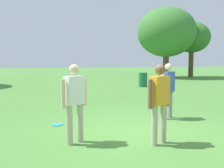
{
  "coord_description": "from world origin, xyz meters",
  "views": [
    {
      "loc": [
        -2.31,
        -5.17,
        1.7
      ],
      "look_at": [
        -0.17,
        1.81,
        1.0
      ],
      "focal_mm": 37.96,
      "sensor_mm": 36.0,
      "label": 1
    }
  ],
  "objects_px": {
    "frisbee": "(57,125)",
    "person_thrower": "(75,98)",
    "tree_broad_center": "(166,32)",
    "trash_can_beside_table": "(143,80)",
    "person_bystander": "(159,99)",
    "tree_far_right": "(192,38)",
    "person_catcher": "(168,87)"
  },
  "relations": [
    {
      "from": "person_thrower",
      "to": "trash_can_beside_table",
      "type": "height_order",
      "value": "person_thrower"
    },
    {
      "from": "person_thrower",
      "to": "tree_broad_center",
      "type": "bearing_deg",
      "value": 55.12
    },
    {
      "from": "trash_can_beside_table",
      "to": "tree_far_right",
      "type": "height_order",
      "value": "tree_far_right"
    },
    {
      "from": "tree_far_right",
      "to": "trash_can_beside_table",
      "type": "bearing_deg",
      "value": -140.11
    },
    {
      "from": "person_thrower",
      "to": "frisbee",
      "type": "height_order",
      "value": "person_thrower"
    },
    {
      "from": "person_bystander",
      "to": "tree_far_right",
      "type": "xyz_separation_m",
      "value": [
        13.54,
        17.96,
        3.3
      ]
    },
    {
      "from": "person_bystander",
      "to": "tree_far_right",
      "type": "distance_m",
      "value": 22.73
    },
    {
      "from": "frisbee",
      "to": "tree_far_right",
      "type": "height_order",
      "value": "tree_far_right"
    },
    {
      "from": "person_bystander",
      "to": "tree_broad_center",
      "type": "xyz_separation_m",
      "value": [
        10.29,
        17.67,
        3.72
      ]
    },
    {
      "from": "frisbee",
      "to": "tree_broad_center",
      "type": "distance_m",
      "value": 20.31
    },
    {
      "from": "tree_broad_center",
      "to": "person_thrower",
      "type": "bearing_deg",
      "value": -124.88
    },
    {
      "from": "frisbee",
      "to": "trash_can_beside_table",
      "type": "distance_m",
      "value": 10.26
    },
    {
      "from": "frisbee",
      "to": "trash_can_beside_table",
      "type": "relative_size",
      "value": 0.3
    },
    {
      "from": "tree_broad_center",
      "to": "trash_can_beside_table",
      "type": "bearing_deg",
      "value": -128.8
    },
    {
      "from": "person_catcher",
      "to": "tree_broad_center",
      "type": "bearing_deg",
      "value": 60.34
    },
    {
      "from": "person_catcher",
      "to": "person_bystander",
      "type": "distance_m",
      "value": 2.3
    },
    {
      "from": "person_bystander",
      "to": "trash_can_beside_table",
      "type": "relative_size",
      "value": 1.71
    },
    {
      "from": "person_thrower",
      "to": "person_bystander",
      "type": "xyz_separation_m",
      "value": [
        1.64,
        -0.56,
        0.0
      ]
    },
    {
      "from": "person_catcher",
      "to": "frisbee",
      "type": "relative_size",
      "value": 5.66
    },
    {
      "from": "tree_broad_center",
      "to": "tree_far_right",
      "type": "distance_m",
      "value": 3.29
    },
    {
      "from": "person_bystander",
      "to": "tree_broad_center",
      "type": "height_order",
      "value": "tree_broad_center"
    },
    {
      "from": "frisbee",
      "to": "trash_can_beside_table",
      "type": "xyz_separation_m",
      "value": [
        6.22,
        8.15,
        0.47
      ]
    },
    {
      "from": "trash_can_beside_table",
      "to": "tree_far_right",
      "type": "xyz_separation_m",
      "value": [
        9.22,
        7.71,
        3.76
      ]
    },
    {
      "from": "person_thrower",
      "to": "person_catcher",
      "type": "relative_size",
      "value": 1.0
    },
    {
      "from": "frisbee",
      "to": "tree_broad_center",
      "type": "bearing_deg",
      "value": 51.94
    },
    {
      "from": "person_thrower",
      "to": "person_catcher",
      "type": "bearing_deg",
      "value": 24.39
    },
    {
      "from": "frisbee",
      "to": "person_thrower",
      "type": "bearing_deg",
      "value": -80.61
    },
    {
      "from": "person_thrower",
      "to": "frisbee",
      "type": "xyz_separation_m",
      "value": [
        -0.26,
        1.55,
        -0.93
      ]
    },
    {
      "from": "person_thrower",
      "to": "tree_far_right",
      "type": "height_order",
      "value": "tree_far_right"
    },
    {
      "from": "person_thrower",
      "to": "tree_far_right",
      "type": "relative_size",
      "value": 0.28
    },
    {
      "from": "frisbee",
      "to": "tree_broad_center",
      "type": "height_order",
      "value": "tree_broad_center"
    },
    {
      "from": "person_thrower",
      "to": "person_bystander",
      "type": "relative_size",
      "value": 1.0
    }
  ]
}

